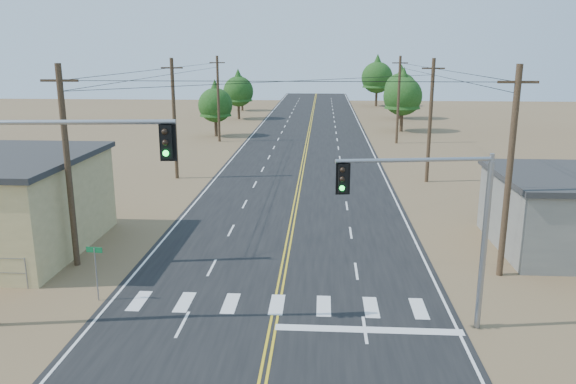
{
  "coord_description": "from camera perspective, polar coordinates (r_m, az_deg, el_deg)",
  "views": [
    {
      "loc": [
        1.85,
        -13.98,
        10.56
      ],
      "look_at": [
        0.11,
        13.92,
        3.5
      ],
      "focal_mm": 35.0,
      "sensor_mm": 36.0,
      "label": 1
    }
  ],
  "objects": [
    {
      "name": "tree_right_far",
      "position": [
        111.99,
        9.05,
        11.73
      ],
      "size": [
        6.0,
        6.0,
        10.0
      ],
      "color": "#3F2D1E",
      "rests_on": "ground"
    },
    {
      "name": "utility_pole_left_mid",
      "position": [
        47.92,
        -11.48,
        7.37
      ],
      "size": [
        1.8,
        0.3,
        10.0
      ],
      "color": "#4C3826",
      "rests_on": "ground"
    },
    {
      "name": "tree_left_mid",
      "position": [
        89.78,
        -5.07,
        10.45
      ],
      "size": [
        4.73,
        4.73,
        7.88
      ],
      "color": "#3F2D1E",
      "rests_on": "ground"
    },
    {
      "name": "tree_left_far",
      "position": [
        102.61,
        -4.69,
        10.38
      ],
      "size": [
        3.78,
        3.78,
        6.31
      ],
      "color": "#3F2D1E",
      "rests_on": "ground"
    },
    {
      "name": "road",
      "position": [
        45.26,
        1.14,
        0.69
      ],
      "size": [
        15.0,
        200.0,
        0.02
      ],
      "primitive_type": "cube",
      "color": "black",
      "rests_on": "ground"
    },
    {
      "name": "signal_mast_left",
      "position": [
        22.92,
        -24.16,
        0.53
      ],
      "size": [
        7.6,
        1.02,
        8.26
      ],
      "rotation": [
        0.0,
        0.0,
        0.1
      ],
      "color": "gray",
      "rests_on": "ground"
    },
    {
      "name": "signal_mast_right",
      "position": [
        21.55,
        15.47,
        -2.14
      ],
      "size": [
        5.83,
        1.19,
        6.93
      ],
      "rotation": [
        0.0,
        0.0,
        0.15
      ],
      "color": "gray",
      "rests_on": "ground"
    },
    {
      "name": "utility_pole_left_near",
      "position": [
        29.28,
        -21.47,
        2.47
      ],
      "size": [
        1.8,
        0.3,
        10.0
      ],
      "color": "#4C3826",
      "rests_on": "ground"
    },
    {
      "name": "tree_right_near",
      "position": [
        76.93,
        11.6,
        9.91
      ],
      "size": [
        5.12,
        5.12,
        8.53
      ],
      "color": "#3F2D1E",
      "rests_on": "ground"
    },
    {
      "name": "utility_pole_right_far",
      "position": [
        66.77,
        11.16,
        9.23
      ],
      "size": [
        1.8,
        0.3,
        10.0
      ],
      "color": "#4C3826",
      "rests_on": "ground"
    },
    {
      "name": "tree_left_near",
      "position": [
        71.61,
        -7.4,
        9.1
      ],
      "size": [
        4.29,
        4.29,
        7.14
      ],
      "color": "#3F2D1E",
      "rests_on": "ground"
    },
    {
      "name": "utility_pole_left_far",
      "position": [
        67.34,
        -7.1,
        9.43
      ],
      "size": [
        1.8,
        0.3,
        10.0
      ],
      "color": "#4C3826",
      "rests_on": "ground"
    },
    {
      "name": "tree_right_mid",
      "position": [
        91.58,
        11.39,
        10.53
      ],
      "size": [
        5.08,
        5.08,
        8.46
      ],
      "color": "#3F2D1E",
      "rests_on": "ground"
    },
    {
      "name": "utility_pole_right_mid",
      "position": [
        47.1,
        14.25,
        7.11
      ],
      "size": [
        1.8,
        0.3,
        10.0
      ],
      "color": "#4C3826",
      "rests_on": "ground"
    },
    {
      "name": "utility_pole_right_near",
      "position": [
        27.92,
        21.56,
        1.93
      ],
      "size": [
        1.8,
        0.3,
        10.0
      ],
      "color": "#4C3826",
      "rests_on": "ground"
    },
    {
      "name": "street_sign",
      "position": [
        25.61,
        -18.96,
        -7.02
      ],
      "size": [
        0.73,
        0.11,
        2.45
      ],
      "rotation": [
        0.0,
        0.0,
        -0.11
      ],
      "color": "gray",
      "rests_on": "ground"
    }
  ]
}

